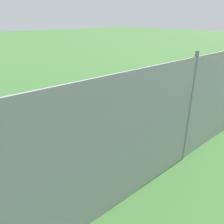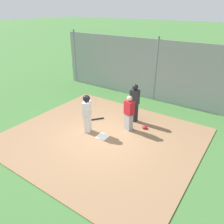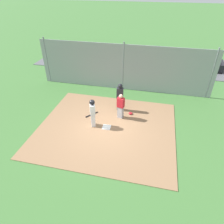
{
  "view_description": "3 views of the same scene",
  "coord_description": "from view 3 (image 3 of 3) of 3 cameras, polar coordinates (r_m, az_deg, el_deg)",
  "views": [
    {
      "loc": [
        -5.6,
        -7.72,
        4.15
      ],
      "look_at": [
        -0.15,
        -1.56,
        0.64
      ],
      "focal_mm": 35.71,
      "sensor_mm": 36.0,
      "label": 1
    },
    {
      "loc": [
        -4.52,
        5.91,
        4.74
      ],
      "look_at": [
        0.15,
        -0.89,
        0.73
      ],
      "focal_mm": 35.51,
      "sensor_mm": 36.0,
      "label": 2
    },
    {
      "loc": [
        -2.22,
        8.33,
        6.75
      ],
      "look_at": [
        -0.2,
        -0.45,
        0.76
      ],
      "focal_mm": 32.42,
      "sensor_mm": 36.0,
      "label": 3
    }
  ],
  "objects": [
    {
      "name": "umpire",
      "position": [
        11.91,
        2.23,
        4.36
      ],
      "size": [
        0.4,
        0.3,
        1.72
      ],
      "rotation": [
        0.0,
        0.0,
        1.67
      ],
      "color": "black",
      "rests_on": "dirt_infield"
    },
    {
      "name": "parking_lot",
      "position": [
        19.9,
        5.97,
        13.69
      ],
      "size": [
        18.0,
        5.2,
        0.04
      ],
      "primitive_type": "cube",
      "color": "#515156",
      "rests_on": "ground_plane"
    },
    {
      "name": "runner",
      "position": [
        10.59,
        -5.5,
        0.16
      ],
      "size": [
        0.38,
        0.45,
        1.6
      ],
      "rotation": [
        0.0,
        0.0,
        3.53
      ],
      "color": "silver",
      "rests_on": "dirt_infield"
    },
    {
      "name": "home_plate",
      "position": [
        10.93,
        -1.55,
        -4.29
      ],
      "size": [
        0.46,
        0.46,
        0.02
      ],
      "primitive_type": "cube",
      "rotation": [
        0.0,
        0.0,
        0.05
      ],
      "color": "white",
      "rests_on": "dirt_infield"
    },
    {
      "name": "catcher_mask",
      "position": [
        11.96,
        5.27,
        -0.38
      ],
      "size": [
        0.24,
        0.2,
        0.12
      ],
      "primitive_type": "ellipsoid",
      "color": "#B21923",
      "rests_on": "dirt_infield"
    },
    {
      "name": "backstop_fence",
      "position": [
        14.23,
        3.18,
        12.37
      ],
      "size": [
        12.0,
        0.1,
        3.35
      ],
      "color": "#93999E",
      "rests_on": "ground_plane"
    },
    {
      "name": "catcher",
      "position": [
        11.27,
        2.45,
        1.72
      ],
      "size": [
        0.44,
        0.36,
        1.5
      ],
      "rotation": [
        0.0,
        0.0,
        1.27
      ],
      "color": "#9E9EA3",
      "rests_on": "dirt_infield"
    },
    {
      "name": "baseball_bat",
      "position": [
        11.93,
        -5.75,
        -0.69
      ],
      "size": [
        0.56,
        0.7,
        0.06
      ],
      "primitive_type": "cylinder",
      "rotation": [
        0.0,
        1.57,
        0.91
      ],
      "color": "black",
      "rests_on": "dirt_infield"
    },
    {
      "name": "parked_car_white",
      "position": [
        20.38,
        -1.75,
        16.09
      ],
      "size": [
        4.31,
        2.12,
        1.28
      ],
      "rotation": [
        0.0,
        0.0,
        0.07
      ],
      "color": "silver",
      "rests_on": "parking_lot"
    },
    {
      "name": "ground_plane",
      "position": [
        10.95,
        -1.55,
        -4.45
      ],
      "size": [
        140.0,
        140.0,
        0.0
      ],
      "primitive_type": "plane",
      "color": "#3D6B33"
    },
    {
      "name": "parked_car_dark",
      "position": [
        19.84,
        23.09,
        12.98
      ],
      "size": [
        4.36,
        2.22,
        1.28
      ],
      "rotation": [
        0.0,
        0.0,
        -0.11
      ],
      "color": "black",
      "rests_on": "parking_lot"
    },
    {
      "name": "dirt_infield",
      "position": [
        10.94,
        -1.55,
        -4.39
      ],
      "size": [
        7.2,
        6.4,
        0.03
      ],
      "primitive_type": "cube",
      "color": "#896647",
      "rests_on": "ground_plane"
    },
    {
      "name": "parked_car_green",
      "position": [
        20.24,
        14.61,
        14.93
      ],
      "size": [
        4.28,
        2.03,
        1.28
      ],
      "rotation": [
        0.0,
        0.0,
        3.09
      ],
      "color": "#235B38",
      "rests_on": "parking_lot"
    }
  ]
}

